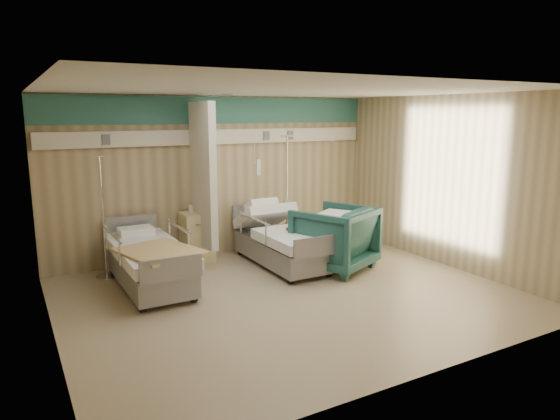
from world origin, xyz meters
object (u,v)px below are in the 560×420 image
(bed_right, at_px, (282,247))
(bedside_cabinet, at_px, (197,237))
(iv_stand_right, at_px, (287,228))
(bed_left, at_px, (150,266))
(visitor_armchair, at_px, (335,238))
(iv_stand_left, at_px, (106,254))

(bed_right, height_order, bedside_cabinet, bedside_cabinet)
(bedside_cabinet, bearing_deg, bed_right, -38.05)
(bedside_cabinet, relative_size, iv_stand_right, 0.40)
(bed_left, relative_size, bedside_cabinet, 2.54)
(bedside_cabinet, xyz_separation_m, iv_stand_right, (1.65, -0.20, 0.01))
(bed_right, xyz_separation_m, visitor_armchair, (0.65, -0.59, 0.20))
(bed_right, xyz_separation_m, bed_left, (-2.20, 0.00, 0.00))
(bed_left, relative_size, iv_stand_right, 1.02)
(bed_right, xyz_separation_m, bedside_cabinet, (-1.15, 0.90, 0.11))
(bed_right, distance_m, iv_stand_right, 0.87)
(bed_left, height_order, bedside_cabinet, bedside_cabinet)
(bed_left, height_order, iv_stand_right, iv_stand_right)
(bed_right, height_order, iv_stand_left, iv_stand_left)
(iv_stand_right, relative_size, iv_stand_left, 1.12)
(bedside_cabinet, bearing_deg, visitor_armchair, -39.61)
(iv_stand_left, bearing_deg, bed_right, -15.62)
(visitor_armchair, height_order, iv_stand_left, iv_stand_left)
(iv_stand_right, bearing_deg, bedside_cabinet, 173.10)
(bed_right, relative_size, visitor_armchair, 1.90)
(bed_right, relative_size, iv_stand_left, 1.14)
(visitor_armchair, bearing_deg, bedside_cabinet, -62.98)
(iv_stand_right, bearing_deg, iv_stand_left, 179.12)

